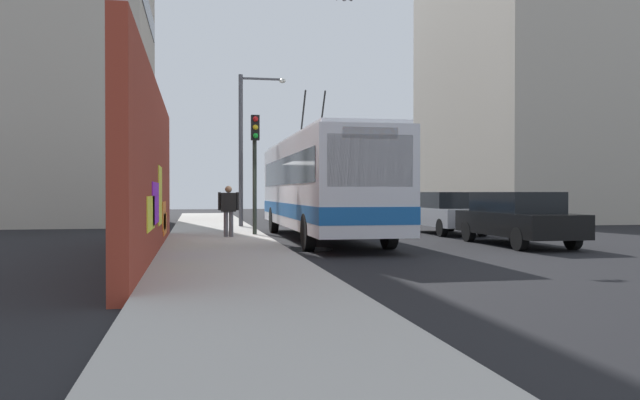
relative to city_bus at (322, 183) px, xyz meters
name	(u,v)px	position (x,y,z in m)	size (l,w,h in m)	color
ground_plane	(270,242)	(-0.76, 1.80, -1.87)	(80.00, 80.00, 0.00)	black
sidewalk_slab	(219,240)	(-0.76, 3.40, -1.79)	(48.00, 3.20, 0.15)	#ADA8A0
graffiti_wall	(152,172)	(-4.92, 5.15, 0.20)	(13.67, 0.32, 4.15)	maroon
building_far_left	(55,22)	(13.10, 11.00, 8.20)	(10.33, 9.09, 20.14)	#B2A899
building_far_right	(533,39)	(13.30, -15.20, 8.66)	(13.87, 9.71, 21.06)	#B2A899
city_bus	(322,183)	(0.00, 0.00, 0.00)	(12.00, 2.55, 5.14)	silver
parked_car_black	(516,217)	(-3.39, -5.20, -1.03)	(4.89, 1.80, 1.58)	black
parked_car_silver	(446,212)	(1.98, -5.20, -1.03)	(4.44, 1.75, 1.58)	#B7B7BC
pedestrian_midblock	(228,207)	(-0.27, 3.09, -0.76)	(0.22, 0.66, 1.63)	#595960
traffic_light	(255,154)	(0.73, 2.15, 1.01)	(0.49, 0.28, 4.04)	#2D382D
street_lamp	(246,138)	(6.06, 2.01, 1.97)	(0.44, 1.99, 6.35)	#4C4C51
curbside_puddle	(304,249)	(-3.47, 1.20, -1.86)	(1.60, 1.60, 0.00)	black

